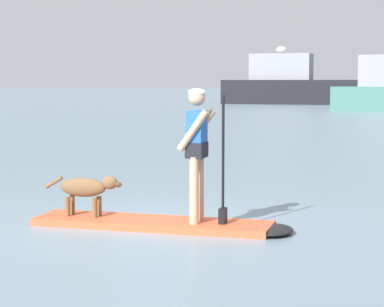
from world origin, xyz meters
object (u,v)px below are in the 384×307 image
at_px(paddleboard, 169,224).
at_px(person_paddler, 198,145).
at_px(dog, 86,189).
at_px(moored_boat_starboard, 288,85).

distance_m(paddleboard, person_paddler, 1.13).
distance_m(dog, moored_boat_starboard, 55.60).
distance_m(person_paddler, dog, 1.70).
height_order(paddleboard, moored_boat_starboard, moored_boat_starboard).
xyz_separation_m(paddleboard, person_paddler, (0.39, 0.11, 1.06)).
xyz_separation_m(person_paddler, dog, (-1.51, -0.44, -0.63)).
bearing_deg(moored_boat_starboard, dog, -68.39).
bearing_deg(person_paddler, paddleboard, -163.91).
bearing_deg(paddleboard, dog, -163.91).
bearing_deg(paddleboard, person_paddler, 16.09).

